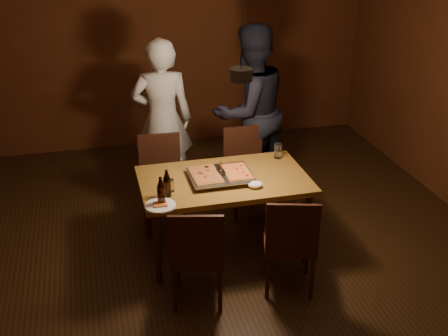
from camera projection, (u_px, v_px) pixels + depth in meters
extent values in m
plane|color=#331F0E|center=(239.00, 260.00, 5.16)|extent=(6.00, 6.00, 0.00)
plane|color=#5E2C15|center=(177.00, 39.00, 7.20)|extent=(5.00, 0.00, 5.00)
cube|color=olive|center=(224.00, 181.00, 5.02)|extent=(1.50, 0.90, 0.05)
cylinder|color=#38190F|center=(157.00, 248.00, 4.71)|extent=(0.06, 0.06, 0.70)
cylinder|color=#38190F|center=(307.00, 228.00, 5.00)|extent=(0.06, 0.06, 0.70)
cylinder|color=#38190F|center=(147.00, 207.00, 5.35)|extent=(0.06, 0.06, 0.70)
cylinder|color=#38190F|center=(279.00, 191.00, 5.65)|extent=(0.06, 0.06, 0.70)
cube|color=#38190F|center=(163.00, 184.00, 5.61)|extent=(0.43, 0.43, 0.04)
cube|color=#38190F|center=(159.00, 155.00, 5.68)|extent=(0.42, 0.04, 0.45)
cube|color=#38190F|center=(248.00, 175.00, 5.81)|extent=(0.43, 0.43, 0.04)
cube|color=#38190F|center=(243.00, 146.00, 5.87)|extent=(0.42, 0.04, 0.45)
cube|color=#38190F|center=(197.00, 254.00, 4.48)|extent=(0.51, 0.51, 0.04)
cube|color=#38190F|center=(196.00, 242.00, 4.21)|extent=(0.42, 0.13, 0.45)
cube|color=#38190F|center=(289.00, 243.00, 4.64)|extent=(0.52, 0.52, 0.04)
cube|color=#38190F|center=(293.00, 230.00, 4.37)|extent=(0.41, 0.15, 0.45)
cube|color=silver|center=(221.00, 177.00, 4.98)|extent=(0.57, 0.47, 0.05)
cube|color=maroon|center=(205.00, 174.00, 4.94)|extent=(0.26, 0.40, 0.02)
cube|color=gold|center=(237.00, 171.00, 5.00)|extent=(0.22, 0.35, 0.02)
cylinder|color=black|center=(161.00, 196.00, 4.54)|extent=(0.07, 0.07, 0.16)
cone|color=black|center=(161.00, 182.00, 4.48)|extent=(0.07, 0.07, 0.09)
cylinder|color=black|center=(167.00, 188.00, 4.67)|extent=(0.06, 0.06, 0.16)
cone|color=black|center=(167.00, 175.00, 4.61)|extent=(0.06, 0.06, 0.09)
cylinder|color=silver|center=(170.00, 185.00, 4.76)|extent=(0.07, 0.07, 0.11)
cylinder|color=silver|center=(278.00, 151.00, 5.38)|extent=(0.07, 0.07, 0.15)
cylinder|color=white|center=(160.00, 206.00, 4.53)|extent=(0.25, 0.25, 0.02)
cube|color=gold|center=(160.00, 204.00, 4.53)|extent=(0.11, 0.09, 0.01)
ellipsoid|color=white|center=(255.00, 185.00, 4.83)|extent=(0.13, 0.10, 0.06)
imported|color=silver|center=(162.00, 119.00, 6.01)|extent=(0.69, 0.50, 1.75)
imported|color=black|center=(250.00, 112.00, 6.04)|extent=(1.12, 1.00, 1.89)
cylinder|color=black|center=(241.00, 75.00, 4.42)|extent=(0.18, 0.18, 0.10)
cylinder|color=black|center=(242.00, 3.00, 4.18)|extent=(0.01, 0.01, 1.00)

